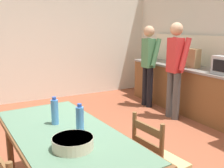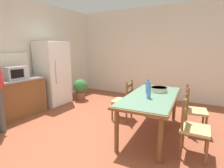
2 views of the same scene
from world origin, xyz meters
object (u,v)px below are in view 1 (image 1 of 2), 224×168
serving_bowl (73,142)px  dining_table (65,141)px  bottle_near_centre (55,112)px  person_at_counter (175,66)px  bottle_off_centre (80,120)px  chair_side_far_right (157,163)px  paper_bag (193,58)px  person_at_sink (148,62)px

serving_bowl → dining_table: bearing=173.0°
bottle_near_centre → person_at_counter: 2.84m
bottle_off_centre → chair_side_far_right: (0.29, 0.64, -0.44)m
chair_side_far_right → person_at_counter: bearing=-50.0°
chair_side_far_right → paper_bag: bearing=-56.0°
dining_table → bottle_near_centre: bearing=-176.0°
serving_bowl → person_at_sink: bearing=135.3°
serving_bowl → person_at_sink: (-2.63, 2.60, 0.14)m
bottle_near_centre → chair_side_far_right: bottle_near_centre is taller
bottle_near_centre → person_at_sink: size_ratio=0.16×
bottle_near_centre → paper_bag: bearing=113.0°
dining_table → bottle_off_centre: size_ratio=7.20×
paper_bag → bottle_off_centre: (1.62, -2.94, -0.20)m
chair_side_far_right → bottle_off_centre: bearing=60.0°
chair_side_far_right → person_at_counter: (-1.84, 1.79, 0.54)m
bottle_off_centre → dining_table: bearing=-127.2°
chair_side_far_right → person_at_sink: person_at_sink is taller
bottle_near_centre → chair_side_far_right: bearing=51.6°
dining_table → bottle_near_centre: (-0.24, -0.02, 0.21)m
paper_bag → bottle_near_centre: bearing=-67.0°
bottle_off_centre → serving_bowl: size_ratio=0.84×
paper_bag → serving_bowl: 3.63m
paper_bag → serving_bowl: size_ratio=1.12×
serving_bowl → bottle_off_centre: bearing=147.9°
dining_table → person_at_sink: size_ratio=1.15×
person_at_sink → person_at_counter: size_ratio=0.97×
paper_bag → bottle_off_centre: size_ratio=1.33×
dining_table → bottle_near_centre: 0.31m
paper_bag → bottle_near_centre: (1.30, -3.07, -0.20)m
dining_table → chair_side_far_right: 0.87m
bottle_off_centre → serving_bowl: (0.25, -0.16, -0.07)m
bottle_off_centre → bottle_near_centre: bearing=-157.9°
bottle_off_centre → chair_side_far_right: bearing=65.7°
person_at_counter → serving_bowl: bearing=-145.2°
bottle_near_centre → person_at_sink: 3.30m
person_at_counter → bottle_off_centre: bearing=-147.5°
bottle_near_centre → dining_table: bearing=4.0°
serving_bowl → person_at_sink: person_at_sink is taller
paper_bag → dining_table: paper_bag is taller
paper_bag → bottle_near_centre: paper_bag is taller
bottle_near_centre → bottle_off_centre: size_ratio=1.00×
dining_table → bottle_off_centre: 0.25m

